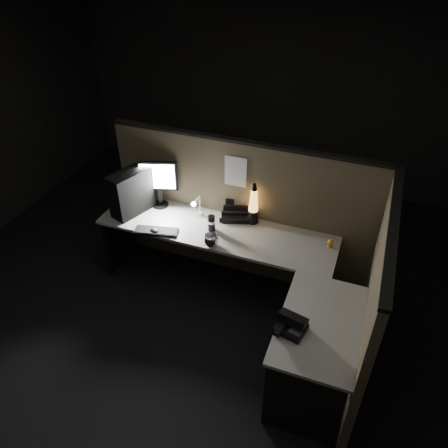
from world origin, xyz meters
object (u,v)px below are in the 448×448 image
(keyboard, at_px, (156,231))
(desk_phone, at_px, (291,325))
(pc_tower, at_px, (131,192))
(monitor, at_px, (159,179))
(lava_lamp, at_px, (253,207))

(keyboard, distance_m, desk_phone, 1.62)
(pc_tower, height_order, monitor, monitor)
(pc_tower, bearing_deg, lava_lamp, 31.84)
(monitor, bearing_deg, keyboard, -86.68)
(keyboard, bearing_deg, lava_lamp, 17.57)
(monitor, height_order, desk_phone, monitor)
(keyboard, bearing_deg, pc_tower, 135.44)
(pc_tower, distance_m, lava_lamp, 1.21)
(monitor, distance_m, keyboard, 0.55)
(monitor, distance_m, lava_lamp, 0.98)
(monitor, bearing_deg, lava_lamp, -15.68)
(pc_tower, height_order, lava_lamp, pc_tower)
(desk_phone, bearing_deg, pc_tower, 166.29)
(pc_tower, relative_size, lava_lamp, 1.05)
(monitor, bearing_deg, desk_phone, -53.09)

